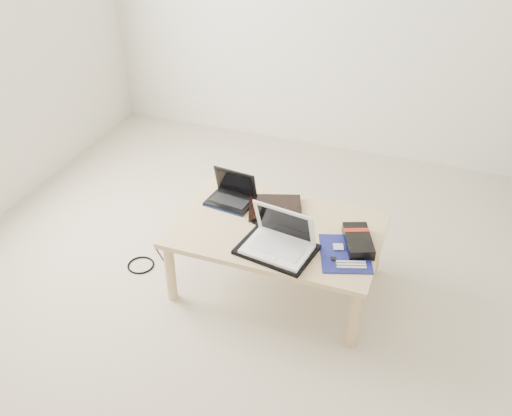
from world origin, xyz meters
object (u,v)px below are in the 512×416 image
(coffee_table, at_px, (277,235))
(gpu_box, at_px, (358,241))
(white_laptop, at_px, (279,240))
(netbook, at_px, (232,195))

(coffee_table, relative_size, gpu_box, 3.88)
(white_laptop, bearing_deg, netbook, 139.68)
(netbook, distance_m, gpu_box, 0.77)
(white_laptop, distance_m, gpu_box, 0.41)
(netbook, relative_size, white_laptop, 0.78)
(coffee_table, bearing_deg, netbook, 154.60)
(gpu_box, bearing_deg, white_laptop, -153.58)
(coffee_table, distance_m, netbook, 0.37)
(white_laptop, bearing_deg, gpu_box, 26.42)
(coffee_table, xyz_separation_m, gpu_box, (0.43, -0.00, 0.08))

